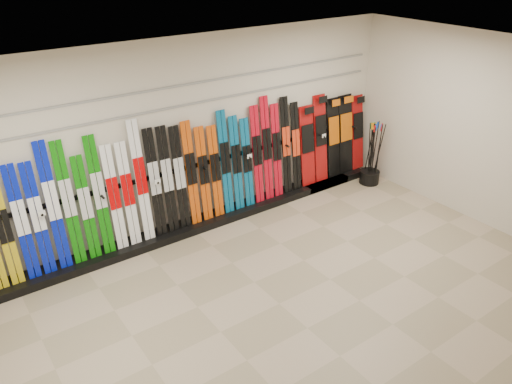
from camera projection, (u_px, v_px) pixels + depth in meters
floor at (279, 304)px, 6.42m from camera, size 8.00×8.00×0.00m
back_wall at (180, 138)px, 7.55m from camera, size 8.00×0.00×8.00m
right_wall at (483, 131)px, 7.81m from camera, size 0.00×5.00×5.00m
ceiling at (286, 71)px, 5.06m from camera, size 8.00×8.00×0.00m
ski_rack_base at (205, 222)px, 8.16m from camera, size 8.00×0.40×0.12m
skis at (160, 182)px, 7.44m from camera, size 5.38×0.25×1.84m
snowboards at (333, 138)px, 9.33m from camera, size 1.57×0.25×1.60m
pole_bin at (369, 177)px, 9.55m from camera, size 0.37×0.37×0.25m
ski_poles at (373, 153)px, 9.33m from camera, size 0.33×0.30×1.18m
slatwall_rail_0 at (178, 106)px, 7.31m from camera, size 7.60×0.02×0.03m
slatwall_rail_1 at (177, 86)px, 7.17m from camera, size 7.60×0.02×0.03m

